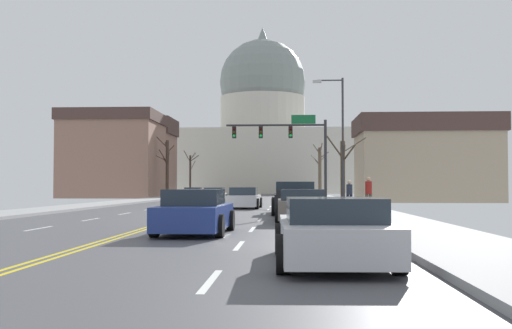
{
  "coord_description": "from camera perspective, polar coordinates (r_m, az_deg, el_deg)",
  "views": [
    {
      "loc": [
        4.64,
        -32.98,
        1.41
      ],
      "look_at": [
        1.05,
        34.85,
        3.77
      ],
      "focal_mm": 42.15,
      "sensor_mm": 36.0,
      "label": 1
    }
  ],
  "objects": [
    {
      "name": "flank_building_00",
      "position": [
        83.76,
        -12.42,
        0.72
      ],
      "size": [
        13.68,
        7.99,
        10.47
      ],
      "color": "#8C6656",
      "rests_on": "ground"
    },
    {
      "name": "flank_building_01",
      "position": [
        70.85,
        -13.39,
        0.93
      ],
      "size": [
        10.72,
        9.6,
        9.82
      ],
      "color": "#8C6656",
      "rests_on": "ground"
    },
    {
      "name": "sedan_near_01",
      "position": [
        36.95,
        -1.14,
        -3.25
      ],
      "size": [
        2.11,
        4.26,
        1.29
      ],
      "color": "silver",
      "rests_on": "ground"
    },
    {
      "name": "street_lamp_right",
      "position": [
        39.17,
        7.89,
        3.21
      ],
      "size": [
        1.99,
        0.24,
        8.23
      ],
      "color": "#333338",
      "rests_on": "ground"
    },
    {
      "name": "sedan_oncoming_01",
      "position": [
        64.12,
        -6.0,
        -2.73
      ],
      "size": [
        2.19,
        4.38,
        1.19
      ],
      "color": "silver",
      "rests_on": "ground"
    },
    {
      "name": "sedan_near_03",
      "position": [
        23.28,
        4.33,
        -4.0
      ],
      "size": [
        2.06,
        4.56,
        1.27
      ],
      "color": "#6B6056",
      "rests_on": "ground"
    },
    {
      "name": "bare_tree_04",
      "position": [
        79.9,
        6.11,
        -0.74
      ],
      "size": [
        1.87,
        1.25,
        6.84
      ],
      "color": "#423328",
      "rests_on": "ground"
    },
    {
      "name": "sedan_near_00",
      "position": [
        44.17,
        -0.8,
        -3.1
      ],
      "size": [
        1.98,
        4.47,
        1.18
      ],
      "color": "#6B6056",
      "rests_on": "ground"
    },
    {
      "name": "capitol_building",
      "position": [
        111.16,
        0.62,
        2.98
      ],
      "size": [
        34.23,
        20.83,
        30.86
      ],
      "color": "beige",
      "rests_on": "ground"
    },
    {
      "name": "bare_tree_00",
      "position": [
        39.23,
        8.25,
        -0.43
      ],
      "size": [
        2.6,
        1.36,
        4.72
      ],
      "color": "#4C3D2D",
      "rests_on": "ground"
    },
    {
      "name": "sedan_near_04",
      "position": [
        17.67,
        -5.81,
        -4.62
      ],
      "size": [
        2.06,
        4.31,
        1.3
      ],
      "color": "navy",
      "rests_on": "ground"
    },
    {
      "name": "ground",
      "position": [
        33.33,
        -4.99,
        -4.38
      ],
      "size": [
        20.0,
        180.0,
        0.2
      ],
      "color": "#49494E"
    },
    {
      "name": "bare_tree_02",
      "position": [
        73.96,
        6.06,
        -0.57
      ],
      "size": [
        1.23,
        2.0,
        6.34
      ],
      "color": "brown",
      "rests_on": "ground"
    },
    {
      "name": "bare_tree_01",
      "position": [
        68.14,
        -8.44,
        -0.2
      ],
      "size": [
        2.13,
        2.28,
        6.77
      ],
      "color": "#423328",
      "rests_on": "ground"
    },
    {
      "name": "bare_tree_03",
      "position": [
        82.99,
        -6.24,
        -0.8
      ],
      "size": [
        1.83,
        2.23,
        6.01
      ],
      "color": "#423328",
      "rests_on": "ground"
    },
    {
      "name": "pickup_truck_near_02",
      "position": [
        29.77,
        3.72,
        -3.31
      ],
      "size": [
        2.41,
        5.81,
        1.6
      ],
      "color": "black",
      "rests_on": "ground"
    },
    {
      "name": "sedan_oncoming_00",
      "position": [
        52.64,
        -4.0,
        -2.9
      ],
      "size": [
        2.09,
        4.69,
        1.22
      ],
      "color": "silver",
      "rests_on": "ground"
    },
    {
      "name": "flank_building_02",
      "position": [
        53.69,
        15.76,
        0.54
      ],
      "size": [
        11.82,
        7.62,
        7.32
      ],
      "color": "tan",
      "rests_on": "ground"
    },
    {
      "name": "pedestrian_01",
      "position": [
        31.05,
        10.63,
        -2.57
      ],
      "size": [
        0.35,
        0.34,
        1.7
      ],
      "color": "#4C4238",
      "rests_on": "ground"
    },
    {
      "name": "pedestrian_00",
      "position": [
        34.2,
        8.85,
        -2.67
      ],
      "size": [
        0.35,
        0.34,
        1.55
      ],
      "color": "black",
      "rests_on": "ground"
    },
    {
      "name": "sedan_near_05",
      "position": [
        10.97,
        7.27,
        -6.4
      ],
      "size": [
        2.14,
        4.45,
        1.2
      ],
      "color": "silver",
      "rests_on": "ground"
    },
    {
      "name": "signal_gantry",
      "position": [
        47.28,
        3.19,
        2.43
      ],
      "size": [
        7.91,
        0.41,
        6.82
      ],
      "color": "#28282D",
      "rests_on": "ground"
    }
  ]
}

